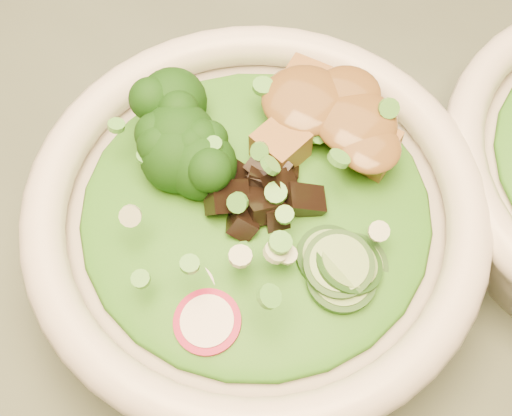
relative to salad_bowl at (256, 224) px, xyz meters
The scene contains 9 objects.
salad_bowl is the anchor object (origin of this frame).
lettuce_bed 0.02m from the salad_bowl, 90.00° to the left, with size 0.20×0.20×0.02m, color #1E6114.
broccoli_florets 0.07m from the salad_bowl, behind, with size 0.08×0.07×0.04m, color black, non-canonical shape.
radish_slices 0.07m from the salad_bowl, 86.41° to the right, with size 0.11×0.04×0.02m, color maroon, non-canonical shape.
cucumber_slices 0.07m from the salad_bowl, ahead, with size 0.07×0.07×0.04m, color #7CAC60, non-canonical shape.
mushroom_heap 0.04m from the salad_bowl, 91.04° to the left, with size 0.07×0.07×0.04m, color black, non-canonical shape.
tofu_cubes 0.07m from the salad_bowl, 89.54° to the left, with size 0.09×0.06×0.04m, color olive, non-canonical shape.
peanut_sauce 0.08m from the salad_bowl, 89.54° to the left, with size 0.07×0.05×0.02m, color brown.
scallion_garnish 0.04m from the salad_bowl, ahead, with size 0.19×0.19×0.02m, color #4B9E37, non-canonical shape.
Camera 1 is at (-0.11, -0.23, 1.16)m, focal length 50.00 mm.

